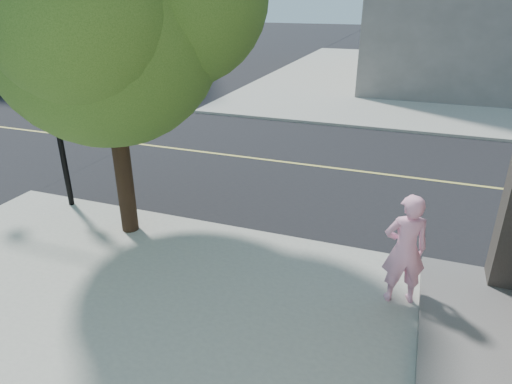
% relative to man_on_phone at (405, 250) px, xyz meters
% --- Properties ---
extents(ground, '(140.00, 140.00, 0.00)m').
position_rel_man_on_phone_xyz_m(ground, '(-8.06, 1.40, -1.06)').
color(ground, black).
rests_on(ground, ground).
extents(road_ew, '(140.00, 9.00, 0.01)m').
position_rel_man_on_phone_xyz_m(road_ew, '(-8.06, 5.90, -1.05)').
color(road_ew, black).
rests_on(road_ew, ground).
extents(sidewalk_nw, '(26.00, 25.00, 0.12)m').
position_rel_man_on_phone_xyz_m(sidewalk_nw, '(-31.06, 22.90, -1.00)').
color(sidewalk_nw, '#A3A294').
rests_on(sidewalk_nw, ground).
extents(man_on_phone, '(0.78, 0.63, 1.88)m').
position_rel_man_on_phone_xyz_m(man_on_phone, '(0.00, 0.00, 0.00)').
color(man_on_phone, '#FEA6CA').
rests_on(man_on_phone, sidewalk_se).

